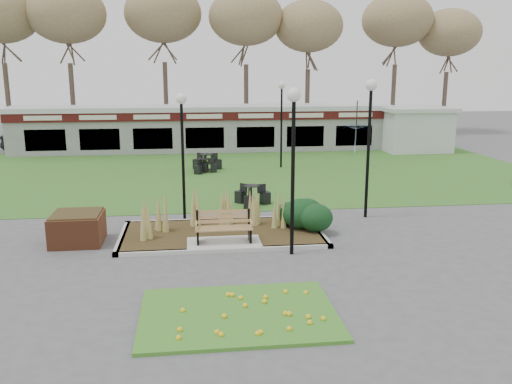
{
  "coord_description": "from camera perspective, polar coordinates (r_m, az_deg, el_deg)",
  "views": [
    {
      "loc": [
        -0.94,
        -15.33,
        5.18
      ],
      "look_at": [
        1.19,
        2.0,
        1.21
      ],
      "focal_mm": 38.0,
      "sensor_mm": 36.0,
      "label": 1
    }
  ],
  "objects": [
    {
      "name": "bistro_set_a",
      "position": [
        28.54,
        -5.24,
        2.89
      ],
      "size": [
        1.54,
        1.5,
        0.84
      ],
      "color": "black",
      "rests_on": "ground"
    },
    {
      "name": "bistro_set_c",
      "position": [
        21.05,
        -0.47,
        -0.68
      ],
      "size": [
        1.4,
        1.42,
        0.77
      ],
      "color": "black",
      "rests_on": "ground"
    },
    {
      "name": "patio_umbrella",
      "position": [
        29.93,
        10.47,
        5.61
      ],
      "size": [
        2.36,
        2.39,
        2.44
      ],
      "color": "black",
      "rests_on": "ground"
    },
    {
      "name": "lamp_post_near_right",
      "position": [
        19.25,
        11.89,
        7.64
      ],
      "size": [
        0.4,
        0.4,
        4.86
      ],
      "color": "black",
      "rests_on": "ground"
    },
    {
      "name": "tree_backdrop",
      "position": [
        43.46,
        -6.01,
        16.92
      ],
      "size": [
        47.24,
        5.24,
        10.36
      ],
      "color": "#47382B",
      "rests_on": "ground"
    },
    {
      "name": "park_bench",
      "position": [
        16.27,
        -3.43,
        -3.62
      ],
      "size": [
        1.7,
        0.66,
        0.93
      ],
      "color": "olive",
      "rests_on": "ground"
    },
    {
      "name": "food_pavilion",
      "position": [
        35.5,
        -5.49,
        6.74
      ],
      "size": [
        24.6,
        3.4,
        2.9
      ],
      "color": "gray",
      "rests_on": "ground"
    },
    {
      "name": "brick_planter",
      "position": [
        17.35,
        -18.28,
        -3.61
      ],
      "size": [
        1.5,
        1.5,
        0.95
      ],
      "color": "brown",
      "rests_on": "ground"
    },
    {
      "name": "lawn",
      "position": [
        27.83,
        -4.96,
        2.04
      ],
      "size": [
        34.0,
        16.0,
        0.02
      ],
      "primitive_type": "cube",
      "color": "#3B6A21",
      "rests_on": "ground"
    },
    {
      "name": "service_hut",
      "position": [
        36.52,
        16.43,
        6.41
      ],
      "size": [
        4.4,
        3.4,
        2.83
      ],
      "color": "silver",
      "rests_on": "ground"
    },
    {
      "name": "lamp_post_mid_left",
      "position": [
        18.64,
        -7.79,
        6.6
      ],
      "size": [
        0.37,
        0.37,
        4.4
      ],
      "color": "black",
      "rests_on": "ground"
    },
    {
      "name": "ground",
      "position": [
        16.21,
        -3.35,
        -5.86
      ],
      "size": [
        100.0,
        100.0,
        0.0
      ],
      "primitive_type": "plane",
      "color": "#515154",
      "rests_on": "ground"
    },
    {
      "name": "bistro_set_b",
      "position": [
        27.87,
        -5.56,
        2.55
      ],
      "size": [
        1.18,
        1.34,
        0.71
      ],
      "color": "black",
      "rests_on": "ground"
    },
    {
      "name": "planting_bed",
      "position": [
        17.51,
        0.52,
        -3.17
      ],
      "size": [
        6.75,
        3.4,
        1.27
      ],
      "color": "#322314",
      "rests_on": "ground"
    },
    {
      "name": "lamp_post_mid_right",
      "position": [
        28.9,
        2.71,
        9.09
      ],
      "size": [
        0.38,
        0.38,
        4.56
      ],
      "color": "black",
      "rests_on": "ground"
    },
    {
      "name": "lamp_post_near_left",
      "position": [
        14.91,
        3.96,
        6.02
      ],
      "size": [
        0.39,
        0.39,
        4.71
      ],
      "color": "black",
      "rests_on": "ground"
    },
    {
      "name": "car_black",
      "position": [
        37.82,
        -21.62,
        5.21
      ],
      "size": [
        4.87,
        2.14,
        1.56
      ],
      "primitive_type": "imported",
      "rotation": [
        0.0,
        0.0,
        1.68
      ],
      "color": "black",
      "rests_on": "ground"
    },
    {
      "name": "flower_bed",
      "position": [
        11.92,
        -1.87,
        -12.58
      ],
      "size": [
        4.2,
        3.0,
        0.16
      ],
      "color": "#307320",
      "rests_on": "ground"
    }
  ]
}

